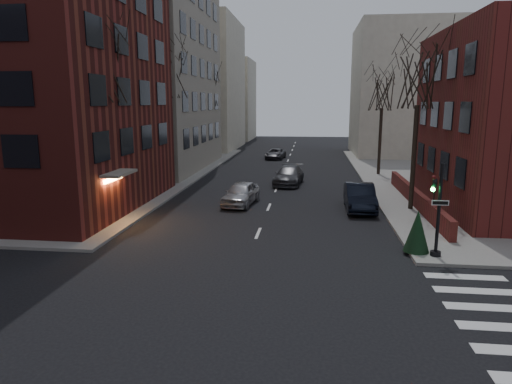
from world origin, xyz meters
TOP-DOWN VIEW (x-y plane):
  - ground at (0.00, 0.00)m, footprint 160.00×160.00m
  - building_left_brick at (-15.50, 16.50)m, footprint 15.00×15.00m
  - building_left_tan at (-17.00, 34.00)m, footprint 18.00×18.00m
  - low_wall_right at (9.30, 19.00)m, footprint 0.35×16.00m
  - building_distant_la at (-15.00, 55.00)m, footprint 14.00×16.00m
  - building_distant_ra at (15.00, 50.00)m, footprint 14.00×14.00m
  - building_distant_lb at (-13.00, 72.00)m, footprint 10.00×12.00m
  - traffic_signal at (7.94, 8.99)m, footprint 0.76×0.44m
  - tree_left_a at (-8.80, 14.00)m, footprint 4.18×4.18m
  - tree_left_b at (-8.80, 26.00)m, footprint 4.40×4.40m
  - tree_left_c at (-8.80, 40.00)m, footprint 3.96×3.96m
  - tree_right_a at (8.80, 18.00)m, footprint 3.96×3.96m
  - tree_right_b at (8.80, 32.00)m, footprint 3.74×3.74m
  - streetlamp_near at (-8.20, 22.00)m, footprint 0.36×0.36m
  - streetlamp_far at (-8.20, 42.00)m, footprint 0.36×0.36m
  - parked_sedan at (5.69, 17.93)m, footprint 1.74×4.95m
  - car_lane_silver at (-1.89, 18.52)m, footprint 2.33×4.59m
  - car_lane_gray at (0.85, 26.42)m, footprint 2.58×5.28m
  - car_lane_far at (-1.57, 43.54)m, footprint 2.45×4.51m
  - sandwich_board at (7.30, 9.66)m, footprint 0.41×0.56m
  - evergreen_shrub at (7.30, 9.51)m, footprint 1.43×1.43m

SIDE VIEW (x-z plane):
  - ground at x=0.00m, z-range 0.00..0.00m
  - sandwich_board at x=7.30m, z-range 0.15..1.01m
  - car_lane_far at x=-1.57m, z-range 0.00..1.20m
  - low_wall_right at x=9.30m, z-range 0.15..1.15m
  - car_lane_gray at x=0.85m, z-range 0.00..1.48m
  - car_lane_silver at x=-1.89m, z-range 0.00..1.50m
  - parked_sedan at x=5.69m, z-range 0.00..1.63m
  - evergreen_shrub at x=7.30m, z-range 0.15..2.01m
  - traffic_signal at x=7.94m, z-range -0.09..3.91m
  - streetlamp_near at x=-8.20m, z-range 1.10..7.38m
  - streetlamp_far at x=-8.20m, z-range 1.10..7.38m
  - building_distant_lb at x=-13.00m, z-range 0.00..14.00m
  - tree_right_b at x=8.80m, z-range 3.00..12.18m
  - building_distant_ra at x=15.00m, z-range 0.00..16.00m
  - tree_left_c at x=-8.80m, z-range 3.17..12.89m
  - tree_right_a at x=8.80m, z-range 3.17..12.89m
  - tree_left_a at x=-8.80m, z-range 3.34..13.60m
  - tree_left_b at x=-8.80m, z-range 3.51..14.31m
  - building_left_brick at x=-15.50m, z-range 0.00..18.00m
  - building_distant_la at x=-15.00m, z-range 0.00..18.00m
  - building_left_tan at x=-17.00m, z-range 0.00..28.00m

